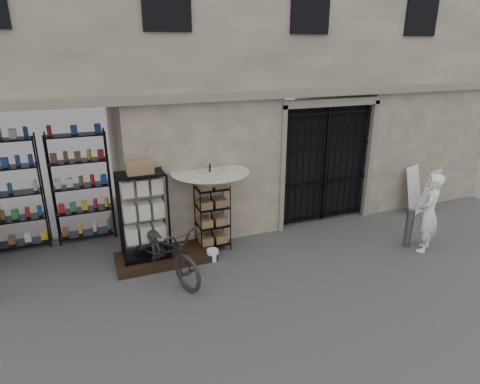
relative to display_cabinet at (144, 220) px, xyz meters
name	(u,v)px	position (x,y,z in m)	size (l,w,h in m)	color
ground	(305,274)	(2.78, -1.59, -0.95)	(80.00, 80.00, 0.00)	black
main_building	(231,34)	(2.78, 2.41, 3.55)	(14.00, 4.00, 9.00)	tan
shop_recess	(47,186)	(-1.72, 1.21, 0.55)	(3.00, 1.70, 3.00)	black
shop_shelving	(48,191)	(-1.77, 1.71, 0.30)	(2.70, 0.50, 2.50)	black
iron_gate	(322,163)	(4.53, 0.69, 0.55)	(2.50, 0.21, 3.00)	black
step_platform	(166,257)	(0.38, -0.04, -0.87)	(2.00, 0.90, 0.15)	black
display_cabinet	(144,220)	(0.00, 0.00, 0.00)	(1.03, 0.85, 1.93)	black
wire_rack	(213,218)	(1.46, 0.12, -0.22)	(0.79, 0.69, 1.49)	black
market_umbrella	(210,176)	(1.44, 0.13, 0.73)	(1.85, 1.87, 2.33)	black
white_bucket	(213,255)	(1.29, -0.37, -0.83)	(0.24, 0.24, 0.23)	white
bicycle	(167,276)	(0.27, -0.64, -0.95)	(0.75, 1.12, 2.14)	black
steel_bollard	(409,228)	(5.50, -1.40, -0.52)	(0.16, 0.16, 0.86)	slate
shopkeeper	(423,250)	(5.71, -1.66, -0.95)	(0.63, 1.73, 0.41)	white
easel_sign	(421,191)	(7.20, 0.00, -0.32)	(0.76, 0.82, 1.22)	silver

